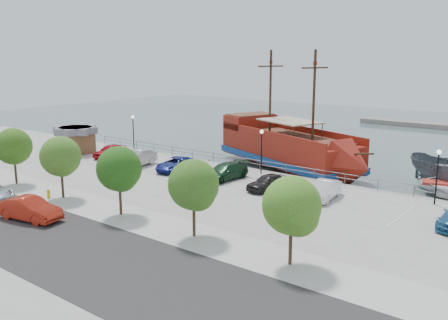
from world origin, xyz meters
The scene contains 27 objects.
ground centered at (0.00, 0.00, -1.00)m, with size 160.00×160.00×0.00m, color #374849.
street centered at (0.00, -16.00, 0.01)m, with size 100.00×8.00×0.04m, color #2B2828.
sidewalk centered at (0.00, -10.00, 0.01)m, with size 100.00×4.00×0.05m, color #B8B5AF.
seawall_railing centered at (0.00, 7.80, 0.53)m, with size 50.00×0.06×1.00m.
pirate_ship centered at (-0.02, 13.26, 1.23)m, with size 21.39×12.59×13.30m.
patrol_boat centered at (14.50, 15.14, 0.47)m, with size 2.86×7.60×2.94m, color #50585E.
speedboat centered at (15.14, 13.28, -0.29)m, with size 4.89×6.85×1.42m, color silver.
dock_west centered at (-12.80, 9.20, -0.82)m, with size 6.22×1.78×0.36m, color slate.
dock_mid centered at (7.47, 9.20, -0.81)m, with size 6.63×1.89×0.38m, color gray.
dock_east centered at (16.11, 9.20, -0.79)m, with size 7.28×2.08×0.42m, color slate.
shed centered at (-22.64, 1.83, 1.62)m, with size 4.25×4.25×3.05m.
street_sedan centered at (-5.11, -14.63, 0.80)m, with size 1.69×4.86×1.60m, color #B62513.
fire_hydrant centered at (-8.80, -10.80, 0.40)m, with size 0.26×0.26×0.74m.
lamp_post_left centered at (-18.00, 6.50, 2.94)m, with size 0.36×0.36×4.28m.
lamp_post_mid centered at (0.00, 6.50, 2.94)m, with size 0.36×0.36×4.28m.
lamp_post_right centered at (16.00, 6.50, 2.94)m, with size 0.36×0.36×4.28m.
tree_b centered at (-14.85, -10.07, 3.30)m, with size 3.30×3.20×5.00m.
tree_c centered at (-7.85, -10.07, 3.30)m, with size 3.30×3.20×5.00m.
tree_d centered at (-0.85, -10.07, 3.30)m, with size 3.30×3.20×5.00m.
tree_e centered at (6.15, -10.07, 3.30)m, with size 3.30×3.20×5.00m.
tree_f centered at (13.15, -10.07, 3.30)m, with size 3.30×3.20×5.00m.
parked_car_a centered at (-17.60, 2.64, 0.73)m, with size 1.72×4.27×1.46m, color #B3111C.
parked_car_b centered at (-11.87, 1.36, 0.82)m, with size 1.73×4.97×1.64m, color #A0A0A0.
parked_car_c centered at (-7.43, 2.41, 0.67)m, with size 2.21×4.80×1.33m, color navy.
parked_car_d centered at (-1.40, 2.60, 0.75)m, with size 2.10×5.15×1.50m, color #163A20.
parked_car_e centered at (3.67, 2.05, 0.70)m, with size 1.65×4.09×1.39m, color black.
parked_car_f centered at (8.63, 2.62, 0.73)m, with size 1.55×4.46×1.47m, color white.
Camera 1 is at (25.90, -32.34, 11.38)m, focal length 40.00 mm.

